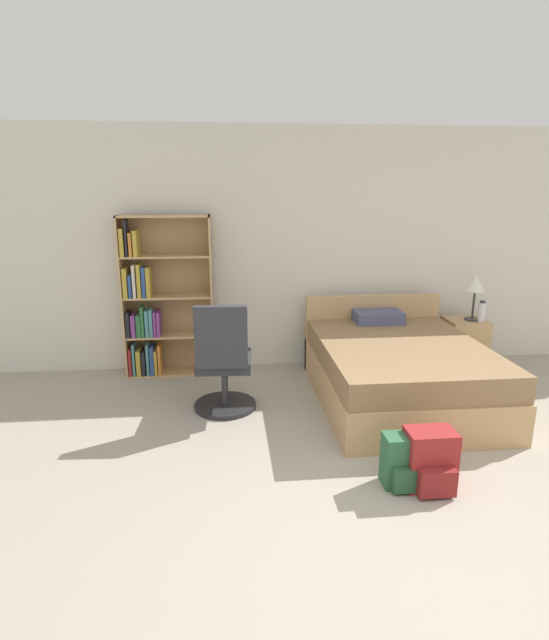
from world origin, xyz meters
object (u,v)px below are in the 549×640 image
object	(u,v)px
nightstand	(464,343)
table_lamp	(475,286)
water_bottle	(482,312)
backpack_green	(404,462)
bookshelf	(156,303)
bed	(397,369)
office_chair	(223,365)
backpack_red	(430,461)

from	to	relation	value
nightstand	table_lamp	xyz separation A→B (m)	(0.05, -0.03, 0.65)
water_bottle	backpack_green	distance (m)	2.67
bookshelf	bed	bearing A→B (deg)	-21.33
bookshelf	bed	world-z (taller)	bookshelf
bed	office_chair	bearing A→B (deg)	-175.32
office_chair	backpack_green	distance (m)	1.78
nightstand	table_lamp	bearing A→B (deg)	-33.97
office_chair	bed	bearing A→B (deg)	4.68
office_chair	nightstand	xyz separation A→B (m)	(2.67, 0.91, -0.17)
backpack_green	backpack_red	world-z (taller)	backpack_red
office_chair	backpack_green	xyz separation A→B (m)	(1.21, -1.27, -0.28)
table_lamp	backpack_green	xyz separation A→B (m)	(-1.52, -2.16, -0.76)
bookshelf	backpack_green	distance (m)	3.06
backpack_red	table_lamp	bearing A→B (deg)	58.27
bed	table_lamp	size ratio (longest dim) A/B	3.92
bookshelf	office_chair	xyz separation A→B (m)	(0.69, -1.04, -0.34)
water_bottle	backpack_green	size ratio (longest dim) A/B	0.63
nightstand	bed	bearing A→B (deg)	-143.08
backpack_red	bed	bearing A→B (deg)	79.57
water_bottle	backpack_red	world-z (taller)	water_bottle
nightstand	table_lamp	distance (m)	0.66
nightstand	table_lamp	size ratio (longest dim) A/B	1.12
bed	nightstand	world-z (taller)	bed
bed	water_bottle	distance (m)	1.39
backpack_green	water_bottle	bearing A→B (deg)	52.81
bookshelf	table_lamp	bearing A→B (deg)	-2.71
bed	backpack_red	xyz separation A→B (m)	(-0.27, -1.44, -0.10)
water_bottle	backpack_green	bearing A→B (deg)	-127.19
bookshelf	water_bottle	distance (m)	3.50
bed	water_bottle	bearing A→B (deg)	30.57
bookshelf	backpack_red	xyz separation A→B (m)	(2.06, -2.35, -0.59)
nightstand	water_bottle	xyz separation A→B (m)	(0.12, -0.10, 0.39)
office_chair	nightstand	size ratio (longest dim) A/B	1.86
table_lamp	water_bottle	size ratio (longest dim) A/B	2.15
water_bottle	backpack_red	bearing A→B (deg)	-123.78
nightstand	backpack_green	size ratio (longest dim) A/B	1.51
nightstand	backpack_green	bearing A→B (deg)	-123.87
table_lamp	backpack_red	world-z (taller)	table_lamp
table_lamp	backpack_green	world-z (taller)	table_lamp
bookshelf	nightstand	bearing A→B (deg)	-2.19
bookshelf	table_lamp	distance (m)	3.42
backpack_green	nightstand	bearing A→B (deg)	56.13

